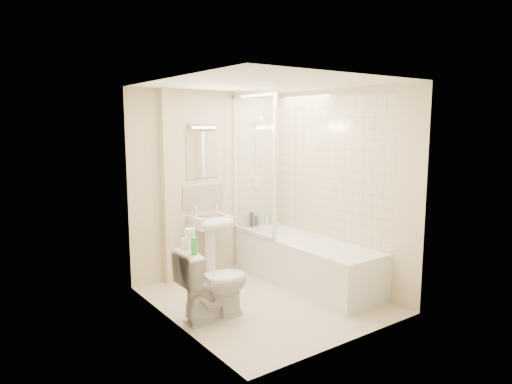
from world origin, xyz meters
TOP-DOWN VIEW (x-y plane):
  - floor at (0.00, 0.00)m, footprint 2.50×2.50m
  - wall_back at (0.00, 1.25)m, footprint 2.20×0.02m
  - wall_left at (-1.10, 0.00)m, footprint 0.02×2.50m
  - wall_right at (1.10, 0.00)m, footprint 0.02×2.50m
  - ceiling at (0.00, 0.00)m, footprint 2.20×2.50m
  - tile_back at (0.75, 1.24)m, footprint 0.70×0.01m
  - tile_right at (1.09, 0.17)m, footprint 0.01×2.10m
  - pipe_boxing at (-0.62, 1.19)m, footprint 0.12×0.12m
  - splashback at (-0.09, 1.24)m, footprint 0.60×0.02m
  - mirror at (-0.09, 1.24)m, footprint 0.46×0.01m
  - strip_light at (-0.09, 1.22)m, footprint 0.42×0.07m
  - bathtub at (0.75, 0.17)m, footprint 0.70×2.10m
  - shower_screen at (0.40, 0.80)m, footprint 0.04×0.92m
  - shower_fixture at (0.75, 1.19)m, footprint 0.10×0.16m
  - pedestal_sink at (-0.09, 1.01)m, footprint 0.48×0.46m
  - bottle_black_b at (0.63, 1.16)m, footprint 0.06×0.06m
  - bottle_blue at (0.70, 1.16)m, footprint 0.05×0.05m
  - bottle_cream at (0.80, 1.16)m, footprint 0.06×0.06m
  - bottle_white_b at (0.89, 1.16)m, footprint 0.05×0.05m
  - bottle_green at (0.92, 1.16)m, footprint 0.07×0.07m
  - toilet at (-0.72, -0.08)m, footprint 0.44×0.75m
  - toilet_roll_lower at (-0.96, 0.01)m, footprint 0.11×0.11m
  - toilet_roll_upper at (-0.94, -0.01)m, footprint 0.10×0.10m
  - green_bottle at (-1.00, -0.21)m, footprint 0.06×0.06m

SIDE VIEW (x-z plane):
  - floor at x=0.00m, z-range 0.00..0.00m
  - bathtub at x=0.75m, z-range 0.01..0.56m
  - toilet at x=-0.72m, z-range 0.00..0.75m
  - bottle_green at x=0.92m, z-range 0.55..0.65m
  - bottle_white_b at x=0.89m, z-range 0.55..0.67m
  - bottle_blue at x=0.70m, z-range 0.55..0.69m
  - bottle_cream at x=0.80m, z-range 0.55..0.74m
  - pedestal_sink at x=-0.09m, z-range 0.19..1.11m
  - bottle_black_b at x=0.63m, z-range 0.55..0.75m
  - toilet_roll_lower at x=-0.96m, z-range 0.75..0.86m
  - green_bottle at x=-1.00m, z-range 0.75..0.92m
  - toilet_roll_upper at x=-0.94m, z-range 0.86..0.96m
  - splashback at x=-0.09m, z-range 0.88..1.18m
  - wall_back at x=0.00m, z-range 0.00..2.40m
  - wall_left at x=-1.10m, z-range 0.00..2.40m
  - wall_right at x=1.10m, z-range 0.00..2.40m
  - pipe_boxing at x=-0.62m, z-range 0.00..2.40m
  - tile_back at x=0.75m, z-range 0.55..2.30m
  - tile_right at x=1.09m, z-range 0.55..2.30m
  - shower_screen at x=0.40m, z-range 0.55..2.35m
  - shower_fixture at x=0.75m, z-range 1.05..2.04m
  - mirror at x=-0.09m, z-range 1.28..1.88m
  - strip_light at x=-0.09m, z-range 1.92..1.98m
  - ceiling at x=0.00m, z-range 2.39..2.41m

